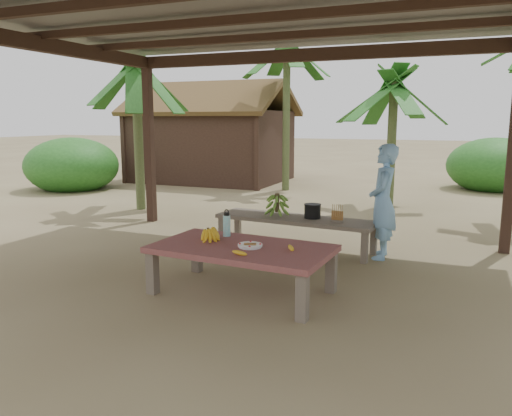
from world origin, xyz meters
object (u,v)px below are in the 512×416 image
at_px(work_table, 242,252).
at_px(bench, 295,221).
at_px(ripe_banana_bunch, 208,233).
at_px(woman, 383,202).
at_px(plate, 250,246).
at_px(water_flask, 227,225).
at_px(cooking_pot, 312,211).

distance_m(work_table, bench, 1.88).
relative_size(ripe_banana_bunch, woman, 0.17).
bearing_deg(plate, work_table, 169.40).
relative_size(bench, water_flask, 7.40).
bearing_deg(ripe_banana_bunch, bench, 77.38).
relative_size(water_flask, cooking_pot, 1.38).
bearing_deg(ripe_banana_bunch, work_table, -11.25).
bearing_deg(woman, work_table, -36.42).
bearing_deg(work_table, water_flask, 138.54).
xyz_separation_m(bench, cooking_pot, (0.23, 0.04, 0.15)).
height_order(ripe_banana_bunch, plate, ripe_banana_bunch).
bearing_deg(bench, ripe_banana_bunch, -97.82).
bearing_deg(work_table, bench, 94.79).
relative_size(water_flask, woman, 0.21).
bearing_deg(woman, cooking_pot, -97.02).
bearing_deg(cooking_pot, ripe_banana_bunch, -108.95).
xyz_separation_m(water_flask, woman, (1.46, 1.56, 0.11)).
height_order(plate, cooking_pot, cooking_pot).
bearing_deg(plate, bench, 93.88).
distance_m(bench, cooking_pot, 0.28).
height_order(plate, water_flask, water_flask).
bearing_deg(ripe_banana_bunch, woman, 49.28).
bearing_deg(bench, plate, -81.32).
relative_size(ripe_banana_bunch, water_flask, 0.82).
height_order(water_flask, cooking_pot, water_flask).
height_order(plate, woman, woman).
bearing_deg(ripe_banana_bunch, plate, -11.13).
relative_size(bench, cooking_pot, 10.20).
relative_size(bench, plate, 8.96).
distance_m(plate, water_flask, 0.56).
distance_m(ripe_banana_bunch, woman, 2.40).
distance_m(bench, ripe_banana_bunch, 1.84).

